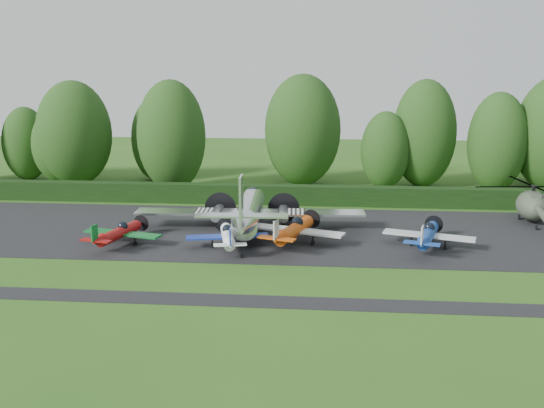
# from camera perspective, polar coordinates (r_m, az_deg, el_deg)

# --- Properties ---
(ground) EXTENTS (160.00, 160.00, 0.00)m
(ground) POSITION_cam_1_polar(r_m,az_deg,el_deg) (43.23, -3.04, -6.12)
(ground) COLOR #295718
(ground) RESTS_ON ground
(apron) EXTENTS (70.00, 18.00, 0.01)m
(apron) POSITION_cam_1_polar(r_m,az_deg,el_deg) (52.71, -1.52, -2.61)
(apron) COLOR black
(apron) RESTS_ON ground
(taxiway_verge) EXTENTS (70.00, 2.00, 0.00)m
(taxiway_verge) POSITION_cam_1_polar(r_m,az_deg,el_deg) (37.67, -4.32, -9.05)
(taxiway_verge) COLOR black
(taxiway_verge) RESTS_ON ground
(hedgerow) EXTENTS (90.00, 1.60, 2.00)m
(hedgerow) POSITION_cam_1_polar(r_m,az_deg,el_deg) (63.32, -0.39, 0.02)
(hedgerow) COLOR black
(hedgerow) RESTS_ON ground
(transport_plane) EXTENTS (20.16, 15.46, 6.46)m
(transport_plane) POSITION_cam_1_polar(r_m,az_deg,el_deg) (52.14, -2.21, -0.75)
(transport_plane) COLOR silver
(transport_plane) RESTS_ON ground
(light_plane_red) EXTENTS (6.60, 6.94, 2.54)m
(light_plane_red) POSITION_cam_1_polar(r_m,az_deg,el_deg) (49.90, -14.18, -2.64)
(light_plane_red) COLOR maroon
(light_plane_red) RESTS_ON ground
(light_plane_white) EXTENTS (6.53, 6.86, 2.51)m
(light_plane_white) POSITION_cam_1_polar(r_m,az_deg,el_deg) (47.64, -4.19, -3.02)
(light_plane_white) COLOR white
(light_plane_white) RESTS_ON ground
(light_plane_orange) EXTENTS (7.78, 8.18, 2.99)m
(light_plane_orange) POSITION_cam_1_polar(r_m,az_deg,el_deg) (48.59, 2.13, -2.43)
(light_plane_orange) COLOR #CD4A0C
(light_plane_orange) RESTS_ON ground
(light_plane_blue) EXTENTS (7.10, 7.46, 2.73)m
(light_plane_blue) POSITION_cam_1_polar(r_m,az_deg,el_deg) (49.07, 14.46, -2.82)
(light_plane_blue) COLOR #193D96
(light_plane_blue) RESTS_ON ground
(helicopter) EXTENTS (10.76, 12.59, 3.46)m
(helicopter) POSITION_cam_1_polar(r_m,az_deg,el_deg) (60.21, 23.34, 0.10)
(helicopter) COLOR #394333
(helicopter) RESTS_ON ground
(sign_board) EXTENTS (3.14, 0.12, 1.77)m
(sign_board) POSITION_cam_1_polar(r_m,az_deg,el_deg) (65.12, 24.19, 0.31)
(sign_board) COLOR #3F3326
(sign_board) RESTS_ON ground
(tree_0) EXTENTS (7.76, 7.76, 12.68)m
(tree_0) POSITION_cam_1_polar(r_m,az_deg,el_deg) (70.02, -9.44, 6.33)
(tree_0) COLOR black
(tree_0) RESTS_ON ground
(tree_1) EXTENTS (6.57, 6.57, 11.33)m
(tree_1) POSITION_cam_1_polar(r_m,az_deg,el_deg) (73.39, 20.44, 5.46)
(tree_1) COLOR black
(tree_1) RESTS_ON ground
(tree_2) EXTENTS (5.71, 5.71, 9.21)m
(tree_2) POSITION_cam_1_polar(r_m,az_deg,el_deg) (82.14, -22.13, 5.27)
(tree_2) COLOR black
(tree_2) RESTS_ON ground
(tree_3) EXTENTS (5.68, 5.68, 9.06)m
(tree_3) POSITION_cam_1_polar(r_m,az_deg,el_deg) (71.76, 10.60, 4.98)
(tree_3) COLOR black
(tree_3) RESTS_ON ground
(tree_5) EXTENTS (7.40, 7.40, 12.67)m
(tree_5) POSITION_cam_1_polar(r_m,az_deg,el_deg) (73.77, 14.13, 6.43)
(tree_5) COLOR black
(tree_5) RESTS_ON ground
(tree_6) EXTENTS (9.04, 9.04, 13.25)m
(tree_6) POSITION_cam_1_polar(r_m,az_deg,el_deg) (72.56, 2.89, 6.94)
(tree_6) COLOR black
(tree_6) RESTS_ON ground
(tree_7) EXTENTS (8.79, 8.79, 12.50)m
(tree_7) POSITION_cam_1_polar(r_m,az_deg,el_deg) (76.36, -18.11, 6.33)
(tree_7) COLOR black
(tree_7) RESTS_ON ground
(tree_10) EXTENTS (5.63, 5.63, 10.19)m
(tree_10) POSITION_cam_1_polar(r_m,az_deg,el_deg) (77.81, -11.04, 5.97)
(tree_10) COLOR black
(tree_10) RESTS_ON ground
(tree_11) EXTENTS (7.13, 7.13, 9.52)m
(tree_11) POSITION_cam_1_polar(r_m,az_deg,el_deg) (78.02, -19.14, 5.28)
(tree_11) COLOR black
(tree_11) RESTS_ON ground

